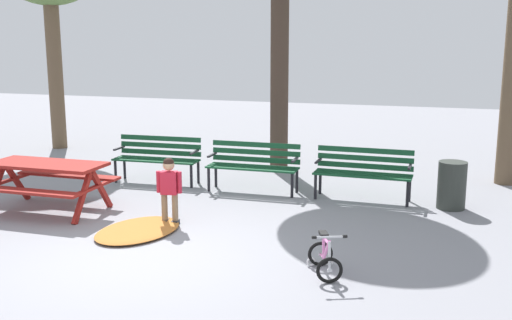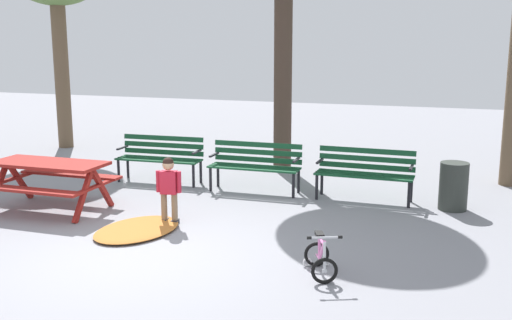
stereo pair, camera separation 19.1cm
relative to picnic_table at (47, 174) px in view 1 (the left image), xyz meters
name	(u,v)px [view 1 (the left image)]	position (x,y,z in m)	size (l,w,h in m)	color
ground	(138,257)	(2.29, -1.41, -0.59)	(36.00, 36.00, 0.00)	gray
picnic_table	(47,174)	(0.00, 0.00, 0.00)	(1.81, 1.35, 0.79)	maroon
park_bench_far_left	(158,155)	(0.76, 2.26, -0.08)	(1.62, 0.52, 0.85)	#144728
park_bench_left	(254,163)	(2.67, 2.15, -0.08)	(1.61, 0.48, 0.85)	#144728
park_bench_right	(363,169)	(4.57, 2.17, -0.08)	(1.61, 0.49, 0.85)	#144728
child_standing	(169,186)	(2.09, -0.06, -0.02)	(0.37, 0.20, 0.98)	#7F664C
kids_bicycle	(325,257)	(4.60, -1.27, -0.39)	(0.53, 0.63, 0.54)	black
leaf_pile	(138,230)	(1.83, -0.54, -0.56)	(1.39, 0.97, 0.07)	#B26B2D
trash_bin	(452,185)	(5.98, 2.02, -0.22)	(0.44, 0.44, 0.75)	#2D332D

